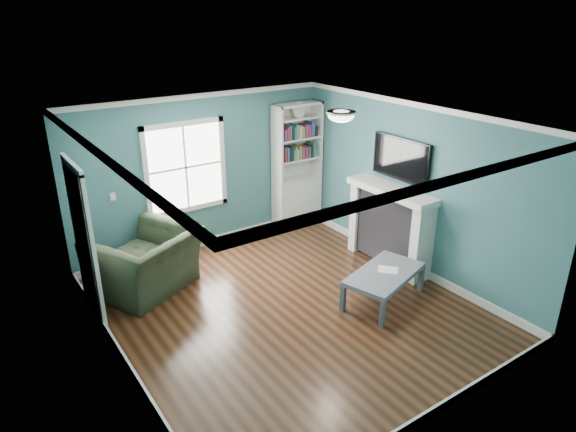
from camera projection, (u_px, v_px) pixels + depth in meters
floor at (288, 308)px, 7.07m from camera, size 5.00×5.00×0.00m
room_walls at (288, 201)px, 6.47m from camera, size 5.00×5.00×5.00m
trim at (288, 226)px, 6.60m from camera, size 4.50×5.00×2.60m
window at (186, 167)px, 8.25m from camera, size 1.40×0.06×1.50m
bookshelf at (297, 179)px, 9.40m from camera, size 0.90×0.35×2.31m
fireplace at (390, 227)px, 8.07m from camera, size 0.44×1.58×1.30m
tv at (401, 159)px, 7.72m from camera, size 0.06×1.10×0.65m
door at (84, 241)px, 6.56m from camera, size 0.12×0.98×2.17m
ceiling_fixture at (341, 115)px, 6.64m from camera, size 0.38×0.38×0.15m
light_switch at (113, 197)px, 7.72m from camera, size 0.08×0.01×0.12m
recliner at (145, 252)px, 7.33m from camera, size 1.62×1.40×1.20m
coffee_table at (384, 276)px, 7.12m from camera, size 1.37×1.00×0.45m
paper_sheet at (388, 270)px, 7.16m from camera, size 0.34×0.35×0.00m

